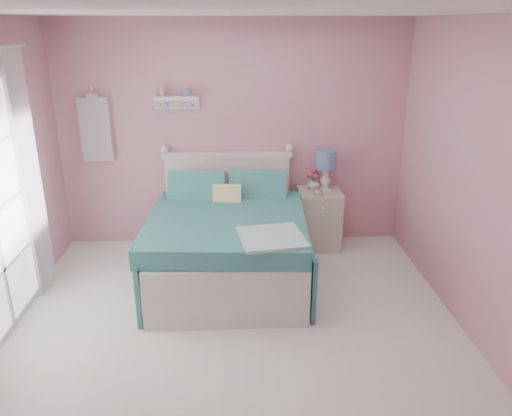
{
  "coord_description": "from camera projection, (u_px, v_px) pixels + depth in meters",
  "views": [
    {
      "loc": [
        0.02,
        -3.45,
        2.53
      ],
      "look_at": [
        0.22,
        1.2,
        0.8
      ],
      "focal_mm": 35.0,
      "sensor_mm": 36.0,
      "label": 1
    }
  ],
  "objects": [
    {
      "name": "floor",
      "position": [
        236.0,
        349.0,
        4.12
      ],
      "size": [
        4.5,
        4.5,
        0.0
      ],
      "primitive_type": "plane",
      "color": "silver",
      "rests_on": "ground"
    },
    {
      "name": "room_shell",
      "position": [
        233.0,
        164.0,
        3.56
      ],
      "size": [
        4.5,
        4.5,
        4.5
      ],
      "color": "#C9808A",
      "rests_on": "floor"
    },
    {
      "name": "bed",
      "position": [
        228.0,
        242.0,
        5.17
      ],
      "size": [
        1.62,
        1.98,
        1.12
      ],
      "rotation": [
        0.0,
        0.0,
        -0.05
      ],
      "color": "silver",
      "rests_on": "floor"
    },
    {
      "name": "nightstand",
      "position": [
        319.0,
        219.0,
        5.9
      ],
      "size": [
        0.49,
        0.48,
        0.7
      ],
      "color": "beige",
      "rests_on": "floor"
    },
    {
      "name": "table_lamp",
      "position": [
        326.0,
        163.0,
        5.72
      ],
      "size": [
        0.23,
        0.23,
        0.46
      ],
      "color": "white",
      "rests_on": "nightstand"
    },
    {
      "name": "vase",
      "position": [
        313.0,
        183.0,
        5.8
      ],
      "size": [
        0.17,
        0.17,
        0.16
      ],
      "primitive_type": "imported",
      "rotation": [
        0.0,
        0.0,
        0.14
      ],
      "color": "silver",
      "rests_on": "nightstand"
    },
    {
      "name": "teacup",
      "position": [
        318.0,
        192.0,
        5.61
      ],
      "size": [
        0.13,
        0.13,
        0.08
      ],
      "primitive_type": "imported",
      "rotation": [
        0.0,
        0.0,
        -0.4
      ],
      "color": "pink",
      "rests_on": "nightstand"
    },
    {
      "name": "roses",
      "position": [
        313.0,
        174.0,
        5.75
      ],
      "size": [
        0.14,
        0.11,
        0.12
      ],
      "color": "#CA455D",
      "rests_on": "vase"
    },
    {
      "name": "wall_shelf",
      "position": [
        176.0,
        99.0,
        5.54
      ],
      "size": [
        0.5,
        0.15,
        0.25
      ],
      "color": "silver",
      "rests_on": "room_shell"
    },
    {
      "name": "hanging_dress",
      "position": [
        95.0,
        130.0,
        5.61
      ],
      "size": [
        0.34,
        0.03,
        0.72
      ],
      "primitive_type": "cube",
      "color": "white",
      "rests_on": "room_shell"
    },
    {
      "name": "curtain_far",
      "position": [
        30.0,
        176.0,
        4.7
      ],
      "size": [
        0.04,
        0.4,
        2.32
      ],
      "primitive_type": "cube",
      "color": "white",
      "rests_on": "floor"
    }
  ]
}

